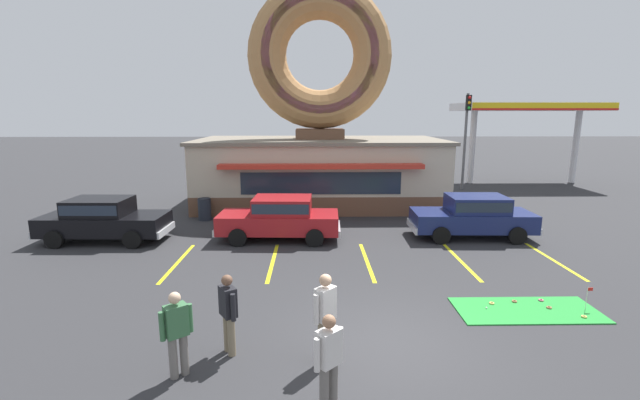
{
  "coord_description": "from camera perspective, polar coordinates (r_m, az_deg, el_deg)",
  "views": [
    {
      "loc": [
        -1.51,
        -7.93,
        4.62
      ],
      "look_at": [
        -1.28,
        5.0,
        2.0
      ],
      "focal_mm": 24.0,
      "sensor_mm": 36.0,
      "label": 1
    }
  ],
  "objects": [
    {
      "name": "parking_stripe_centre",
      "position": [
        14.52,
        18.21,
        -7.68
      ],
      "size": [
        0.12,
        3.6,
        0.01
      ],
      "primitive_type": "cube",
      "color": "yellow",
      "rests_on": "ground"
    },
    {
      "name": "trash_bin",
      "position": [
        19.49,
        -15.14,
        -1.15
      ],
      "size": [
        0.57,
        0.57,
        0.97
      ],
      "color": "#232833",
      "rests_on": "ground"
    },
    {
      "name": "pedestrian_hooded_kid",
      "position": [
        8.69,
        -12.13,
        -14.22
      ],
      "size": [
        0.41,
        0.51,
        1.62
      ],
      "color": "#7F7056",
      "rests_on": "ground"
    },
    {
      "name": "traffic_light_pole",
      "position": [
        27.59,
        18.91,
        8.96
      ],
      "size": [
        0.28,
        0.47,
        5.8
      ],
      "color": "#595B60",
      "rests_on": "ground"
    },
    {
      "name": "pedestrian_clipboard_woman",
      "position": [
        8.24,
        -18.54,
        -16.18
      ],
      "size": [
        0.49,
        0.42,
        1.6
      ],
      "color": "slate",
      "rests_on": "ground"
    },
    {
      "name": "car_black",
      "position": [
        17.54,
        -26.97,
        -2.15
      ],
      "size": [
        4.59,
        2.05,
        1.6
      ],
      "color": "black",
      "rests_on": "ground"
    },
    {
      "name": "car_navy",
      "position": [
        17.13,
        19.77,
        -1.87
      ],
      "size": [
        4.61,
        2.08,
        1.6
      ],
      "color": "navy",
      "rests_on": "ground"
    },
    {
      "name": "mini_donut_mid_right",
      "position": [
        11.92,
        24.5,
        -12.18
      ],
      "size": [
        0.13,
        0.13,
        0.04
      ],
      "primitive_type": "torus",
      "color": "#A5724C",
      "rests_on": "putting_mat"
    },
    {
      "name": "pedestrian_blue_sweater_man",
      "position": [
        7.07,
        1.18,
        -20.37
      ],
      "size": [
        0.46,
        0.43,
        1.62
      ],
      "color": "slate",
      "rests_on": "ground"
    },
    {
      "name": "ground_plane",
      "position": [
        9.3,
        8.93,
        -18.48
      ],
      "size": [
        160.0,
        160.0,
        0.0
      ],
      "primitive_type": "plane",
      "color": "#2D2D30"
    },
    {
      "name": "mini_donut_mid_centre",
      "position": [
        11.84,
        31.76,
        -13.08
      ],
      "size": [
        0.13,
        0.13,
        0.04
      ],
      "primitive_type": "torus",
      "color": "#E5C666",
      "rests_on": "putting_mat"
    },
    {
      "name": "putting_flag_pin",
      "position": [
        12.2,
        32.21,
        -10.43
      ],
      "size": [
        0.13,
        0.01,
        0.55
      ],
      "color": "silver",
      "rests_on": "putting_mat"
    },
    {
      "name": "donut_shop_building",
      "position": [
        21.89,
        -0.02,
        9.15
      ],
      "size": [
        12.3,
        6.75,
        10.96
      ],
      "color": "brown",
      "rests_on": "ground"
    },
    {
      "name": "gas_station_canopy",
      "position": [
        31.86,
        25.94,
        10.76
      ],
      "size": [
        9.0,
        4.46,
        5.3
      ],
      "color": "silver",
      "rests_on": "ground"
    },
    {
      "name": "golf_ball",
      "position": [
        11.29,
        21.3,
        -13.25
      ],
      "size": [
        0.04,
        0.04,
        0.04
      ],
      "primitive_type": "sphere",
      "color": "white",
      "rests_on": "putting_mat"
    },
    {
      "name": "pedestrian_leather_jacket_man",
      "position": [
        8.22,
        0.72,
        -14.88
      ],
      "size": [
        0.44,
        0.46,
        1.74
      ],
      "color": "#7F7056",
      "rests_on": "ground"
    },
    {
      "name": "mini_donut_near_right",
      "position": [
        11.6,
        21.92,
        -12.63
      ],
      "size": [
        0.13,
        0.13,
        0.04
      ],
      "primitive_type": "torus",
      "color": "#E5C666",
      "rests_on": "putting_mat"
    },
    {
      "name": "car_red",
      "position": [
        15.92,
        -5.35,
        -2.21
      ],
      "size": [
        4.62,
        2.1,
        1.6
      ],
      "color": "maroon",
      "rests_on": "ground"
    },
    {
      "name": "parking_stripe_left",
      "position": [
        13.79,
        -6.32,
        -8.18
      ],
      "size": [
        0.12,
        3.6,
        0.01
      ],
      "primitive_type": "cube",
      "color": "yellow",
      "rests_on": "ground"
    },
    {
      "name": "parking_stripe_mid_right",
      "position": [
        15.76,
        28.64,
        -7.04
      ],
      "size": [
        0.12,
        3.6,
        0.01
      ],
      "primitive_type": "cube",
      "color": "yellow",
      "rests_on": "ground"
    },
    {
      "name": "mini_donut_near_left",
      "position": [
        11.94,
        28.23,
        -12.51
      ],
      "size": [
        0.13,
        0.13,
        0.04
      ],
      "primitive_type": "torus",
      "color": "#A5724C",
      "rests_on": "putting_mat"
    },
    {
      "name": "parking_stripe_mid_left",
      "position": [
        13.84,
        6.27,
        -8.11
      ],
      "size": [
        0.12,
        3.6,
        0.01
      ],
      "primitive_type": "cube",
      "color": "yellow",
      "rests_on": "ground"
    },
    {
      "name": "mini_donut_mid_left",
      "position": [
        12.28,
        27.38,
        -11.76
      ],
      "size": [
        0.13,
        0.13,
        0.04
      ],
      "primitive_type": "torus",
      "color": "#D8667F",
      "rests_on": "putting_mat"
    },
    {
      "name": "putting_mat",
      "position": [
        11.64,
        25.83,
        -13.07
      ],
      "size": [
        3.35,
        1.43,
        0.03
      ],
      "primitive_type": "cube",
      "color": "green",
      "rests_on": "ground"
    },
    {
      "name": "parking_stripe_far_left",
      "position": [
        14.38,
        -18.43,
        -7.89
      ],
      "size": [
        0.12,
        3.6,
        0.01
      ],
      "primitive_type": "cube",
      "color": "yellow",
      "rests_on": "ground"
    }
  ]
}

